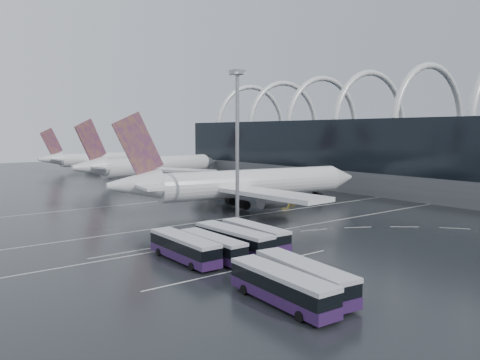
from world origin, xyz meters
TOP-DOWN VIEW (x-y plane):
  - ground at (0.00, 0.00)m, footprint 420.00×420.00m
  - terminal at (61.56, 19.84)m, footprint 42.00×160.00m
  - lane_marking_near at (0.00, -2.00)m, footprint 120.00×0.25m
  - lane_marking_mid at (0.00, 12.00)m, footprint 120.00×0.25m
  - lane_marking_far at (0.00, 40.00)m, footprint 120.00×0.25m
  - bus_bay_line_south at (-24.00, -16.00)m, footprint 28.00×0.25m
  - bus_bay_line_north at (-24.00, 0.00)m, footprint 28.00×0.25m
  - airliner_main at (3.48, 20.54)m, footprint 60.66×52.65m
  - airliner_gate_b at (11.45, 79.98)m, footprint 58.60×51.84m
  - airliner_gate_c at (13.99, 137.46)m, footprint 50.94×46.66m
  - bus_row_near_a at (-28.34, -8.62)m, footprint 3.24×13.36m
  - bus_row_near_b at (-24.70, -9.73)m, footprint 2.99×12.28m
  - bus_row_near_c at (-20.75, -9.11)m, footprint 3.78×13.96m
  - bus_row_near_d at (-16.11, -8.18)m, footprint 3.36×13.00m
  - bus_row_far_a at (-28.60, -27.60)m, footprint 3.71×13.52m
  - bus_row_far_b at (-24.89, -26.98)m, footprint 4.58×13.82m
  - floodlight_mast at (-9.19, 5.31)m, footprint 2.09×2.09m
  - gse_cart_belly_a at (17.71, 20.41)m, footprint 2.53×1.49m
  - gse_cart_belly_b at (23.95, 26.22)m, footprint 2.40×1.42m
  - gse_cart_belly_c at (12.65, 16.77)m, footprint 1.87×1.11m

SIDE VIEW (x-z plane):
  - ground at x=0.00m, z-range 0.00..0.00m
  - lane_marking_near at x=0.00m, z-range 0.00..0.01m
  - lane_marking_mid at x=0.00m, z-range 0.00..0.01m
  - lane_marking_far at x=0.00m, z-range 0.00..0.01m
  - bus_bay_line_south at x=-24.00m, z-range 0.00..0.01m
  - bus_bay_line_north at x=-24.00m, z-range 0.00..0.01m
  - gse_cart_belly_c at x=12.65m, z-range 0.00..1.02m
  - gse_cart_belly_b at x=23.95m, z-range 0.00..1.31m
  - gse_cart_belly_a at x=17.71m, z-range 0.00..1.38m
  - bus_row_near_b at x=-24.70m, z-range 0.15..3.17m
  - bus_row_near_d at x=-16.11m, z-range 0.16..3.34m
  - bus_row_near_a at x=-28.34m, z-range 0.16..3.45m
  - bus_row_far_a at x=-28.60m, z-range 0.16..3.46m
  - bus_row_far_b at x=-24.89m, z-range 0.17..3.51m
  - bus_row_near_c at x=-20.75m, z-range 0.17..3.58m
  - airliner_gate_c at x=13.99m, z-range -4.53..13.60m
  - airliner_gate_b at x=11.45m, z-range -5.11..15.34m
  - airliner_main at x=3.48m, z-range -5.13..15.43m
  - terminal at x=61.56m, z-range -6.58..28.32m
  - floodlight_mast at x=-9.19m, z-range 3.52..30.82m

